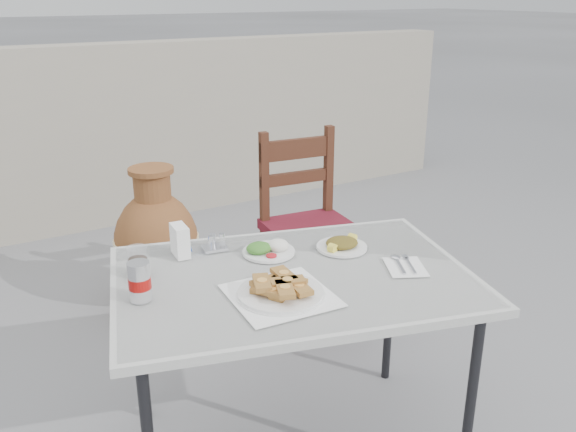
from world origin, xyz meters
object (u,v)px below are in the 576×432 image
napkin_holder (180,241)px  condiment_caddy (215,244)px  chair (309,225)px  pide_plate (281,288)px  cafe_table (293,287)px  soda_can (140,281)px  salad_rice_plate (268,249)px  terracotta_urn (157,244)px  cola_glass (138,263)px  salad_chopped_plate (342,244)px

napkin_holder → condiment_caddy: (0.12, -0.01, -0.03)m
chair → pide_plate: bearing=-120.6°
cafe_table → soda_can: soda_can is taller
salad_rice_plate → chair: bearing=47.8°
salad_rice_plate → terracotta_urn: (-0.05, 1.06, -0.36)m
cafe_table → cola_glass: cola_glass is taller
soda_can → terracotta_urn: size_ratio=0.16×
pide_plate → cafe_table: bearing=44.5°
cola_glass → condiment_caddy: cola_glass is taller
salad_rice_plate → napkin_holder: size_ratio=1.67×
cola_glass → napkin_holder: size_ratio=0.88×
salad_rice_plate → condiment_caddy: condiment_caddy is taller
chair → terracotta_urn: 0.77m
cola_glass → salad_chopped_plate: bearing=-12.8°
napkin_holder → chair: chair is taller
salad_rice_plate → cola_glass: 0.44m
soda_can → chair: (1.03, 0.71, -0.27)m
salad_rice_plate → salad_chopped_plate: (0.24, -0.09, -0.00)m
soda_can → chair: bearing=34.7°
cafe_table → terracotta_urn: bearing=92.0°
salad_chopped_plate → condiment_caddy: (-0.38, 0.22, 0.01)m
cola_glass → condiment_caddy: 0.30m
cafe_table → napkin_holder: 0.42m
cafe_table → terracotta_urn: 1.28m
pide_plate → condiment_caddy: bearing=93.4°
cafe_table → terracotta_urn: size_ratio=1.75×
cola_glass → chair: 1.16m
terracotta_urn → napkin_holder: bearing=-102.8°
pide_plate → soda_can: (-0.36, 0.19, 0.03)m
napkin_holder → cafe_table: bearing=-46.9°
condiment_caddy → salad_chopped_plate: bearing=-29.4°
pide_plate → cola_glass: bearing=132.1°
pide_plate → condiment_caddy: 0.41m
salad_chopped_plate → napkin_holder: napkin_holder is taller
cafe_table → napkin_holder: (-0.25, 0.32, 0.10)m
salad_rice_plate → soda_can: soda_can is taller
pide_plate → cola_glass: size_ratio=3.27×
napkin_holder → chair: size_ratio=0.12×
salad_rice_plate → condiment_caddy: (-0.14, 0.12, 0.00)m
cafe_table → napkin_holder: size_ratio=11.94×
cola_glass → cafe_table: bearing=-29.8°
salad_chopped_plate → soda_can: soda_can is taller
cola_glass → napkin_holder: bearing=24.0°
soda_can → condiment_caddy: (0.33, 0.22, -0.04)m
salad_rice_plate → chair: 0.86m
pide_plate → terracotta_urn: size_ratio=0.42×
condiment_caddy → terracotta_urn: condiment_caddy is taller
pide_plate → soda_can: soda_can is taller
cafe_table → soda_can: (-0.47, 0.08, 0.11)m
salad_rice_plate → salad_chopped_plate: size_ratio=1.02×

